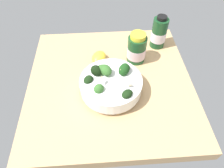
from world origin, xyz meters
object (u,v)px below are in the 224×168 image
bowl_of_broccoli (112,83)px  bottle_short (137,49)px  bottle_tall (159,33)px  lemon_wedge (99,57)px

bowl_of_broccoli → bottle_short: 18.79cm
bottle_tall → bottle_short: 13.24cm
bowl_of_broccoli → lemon_wedge: (-3.91, 15.64, -2.31)cm
lemon_wedge → bottle_tall: 26.49cm
bowl_of_broccoli → bottle_tall: bearing=48.6°
lemon_wedge → bottle_short: 14.98cm
bowl_of_broccoli → lemon_wedge: 16.29cm
bowl_of_broccoli → bottle_tall: 31.72cm
lemon_wedge → bottle_short: bearing=-0.8°
bowl_of_broccoli → bottle_short: bearing=55.4°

